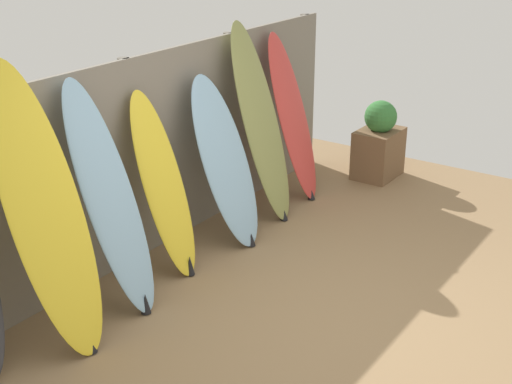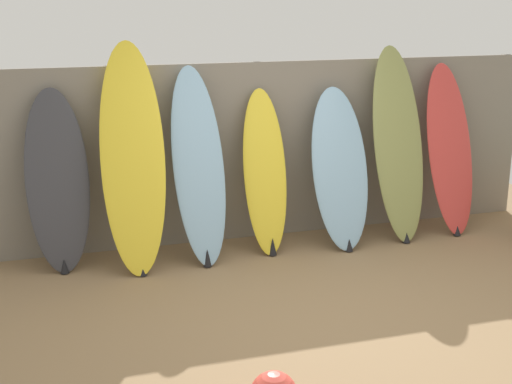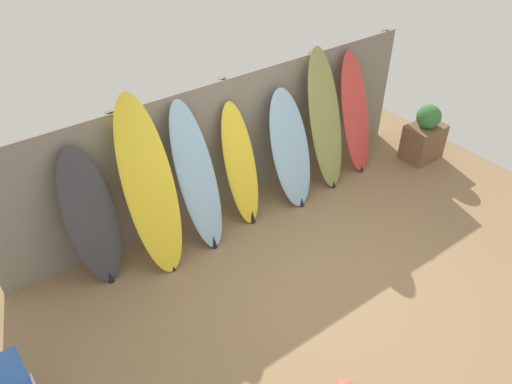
{
  "view_description": "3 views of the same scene",
  "coord_description": "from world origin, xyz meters",
  "px_view_note": "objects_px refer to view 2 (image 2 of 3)",
  "views": [
    {
      "loc": [
        -4.16,
        -2.16,
        3.01
      ],
      "look_at": [
        0.29,
        0.92,
        0.77
      ],
      "focal_mm": 50.0,
      "sensor_mm": 36.0,
      "label": 1
    },
    {
      "loc": [
        -2.09,
        -4.76,
        2.46
      ],
      "look_at": [
        -0.34,
        0.95,
        0.78
      ],
      "focal_mm": 50.0,
      "sensor_mm": 36.0,
      "label": 2
    },
    {
      "loc": [
        -3.0,
        -2.73,
        4.31
      ],
      "look_at": [
        -0.44,
        0.75,
        1.06
      ],
      "focal_mm": 35.0,
      "sensor_mm": 36.0,
      "label": 3
    }
  ],
  "objects_px": {
    "surfboard_skyblue_2": "(199,167)",
    "surfboard_olive_5": "(398,144)",
    "surfboard_yellow_3": "(265,173)",
    "surfboard_yellow_1": "(133,158)",
    "surfboard_red_6": "(450,150)",
    "surfboard_skyblue_4": "(340,169)",
    "surfboard_charcoal_0": "(58,182)"
  },
  "relations": [
    {
      "from": "surfboard_skyblue_4",
      "to": "surfboard_yellow_1",
      "type": "bearing_deg",
      "value": 179.76
    },
    {
      "from": "surfboard_yellow_1",
      "to": "surfboard_skyblue_4",
      "type": "distance_m",
      "value": 2.04
    },
    {
      "from": "surfboard_yellow_1",
      "to": "surfboard_skyblue_4",
      "type": "xyz_separation_m",
      "value": [
        2.03,
        -0.01,
        -0.24
      ]
    },
    {
      "from": "surfboard_charcoal_0",
      "to": "surfboard_yellow_3",
      "type": "xyz_separation_m",
      "value": [
        1.94,
        -0.06,
        -0.05
      ]
    },
    {
      "from": "surfboard_yellow_1",
      "to": "surfboard_red_6",
      "type": "relative_size",
      "value": 1.17
    },
    {
      "from": "surfboard_skyblue_2",
      "to": "surfboard_olive_5",
      "type": "height_order",
      "value": "surfboard_olive_5"
    },
    {
      "from": "surfboard_yellow_1",
      "to": "surfboard_red_6",
      "type": "xyz_separation_m",
      "value": [
        3.31,
        0.06,
        -0.14
      ]
    },
    {
      "from": "surfboard_yellow_3",
      "to": "surfboard_olive_5",
      "type": "distance_m",
      "value": 1.43
    },
    {
      "from": "surfboard_skyblue_2",
      "to": "surfboard_olive_5",
      "type": "bearing_deg",
      "value": 1.1
    },
    {
      "from": "surfboard_charcoal_0",
      "to": "surfboard_red_6",
      "type": "distance_m",
      "value": 3.98
    },
    {
      "from": "surfboard_charcoal_0",
      "to": "surfboard_yellow_3",
      "type": "relative_size",
      "value": 1.05
    },
    {
      "from": "surfboard_skyblue_2",
      "to": "surfboard_olive_5",
      "type": "relative_size",
      "value": 0.93
    },
    {
      "from": "surfboard_skyblue_2",
      "to": "surfboard_yellow_3",
      "type": "xyz_separation_m",
      "value": [
        0.67,
        0.06,
        -0.13
      ]
    },
    {
      "from": "surfboard_yellow_1",
      "to": "surfboard_skyblue_2",
      "type": "xyz_separation_m",
      "value": [
        0.61,
        0.01,
        -0.12
      ]
    },
    {
      "from": "surfboard_charcoal_0",
      "to": "surfboard_skyblue_4",
      "type": "relative_size",
      "value": 1.05
    },
    {
      "from": "surfboard_yellow_1",
      "to": "surfboard_skyblue_2",
      "type": "distance_m",
      "value": 0.62
    },
    {
      "from": "surfboard_skyblue_4",
      "to": "surfboard_skyblue_2",
      "type": "bearing_deg",
      "value": 179.29
    },
    {
      "from": "surfboard_yellow_1",
      "to": "surfboard_yellow_3",
      "type": "distance_m",
      "value": 1.3
    },
    {
      "from": "surfboard_skyblue_2",
      "to": "surfboard_yellow_3",
      "type": "bearing_deg",
      "value": 5.46
    },
    {
      "from": "surfboard_skyblue_2",
      "to": "surfboard_skyblue_4",
      "type": "xyz_separation_m",
      "value": [
        1.42,
        -0.02,
        -0.12
      ]
    },
    {
      "from": "surfboard_yellow_3",
      "to": "surfboard_red_6",
      "type": "xyz_separation_m",
      "value": [
        2.03,
        -0.01,
        0.11
      ]
    },
    {
      "from": "surfboard_charcoal_0",
      "to": "surfboard_skyblue_2",
      "type": "relative_size",
      "value": 0.91
    },
    {
      "from": "surfboard_red_6",
      "to": "surfboard_charcoal_0",
      "type": "bearing_deg",
      "value": 179.04
    },
    {
      "from": "surfboard_skyblue_4",
      "to": "surfboard_red_6",
      "type": "bearing_deg",
      "value": 3.25
    },
    {
      "from": "surfboard_charcoal_0",
      "to": "surfboard_skyblue_4",
      "type": "bearing_deg",
      "value": -2.95
    },
    {
      "from": "surfboard_red_6",
      "to": "surfboard_olive_5",
      "type": "bearing_deg",
      "value": -178.62
    },
    {
      "from": "surfboard_skyblue_2",
      "to": "surfboard_yellow_1",
      "type": "bearing_deg",
      "value": -179.14
    },
    {
      "from": "surfboard_olive_5",
      "to": "surfboard_skyblue_4",
      "type": "bearing_deg",
      "value": -175.01
    },
    {
      "from": "surfboard_olive_5",
      "to": "surfboard_yellow_1",
      "type": "bearing_deg",
      "value": -178.96
    },
    {
      "from": "surfboard_yellow_1",
      "to": "surfboard_yellow_3",
      "type": "xyz_separation_m",
      "value": [
        1.28,
        0.07,
        -0.25
      ]
    },
    {
      "from": "surfboard_skyblue_2",
      "to": "surfboard_yellow_3",
      "type": "height_order",
      "value": "surfboard_skyblue_2"
    },
    {
      "from": "surfboard_skyblue_4",
      "to": "surfboard_red_6",
      "type": "height_order",
      "value": "surfboard_red_6"
    }
  ]
}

